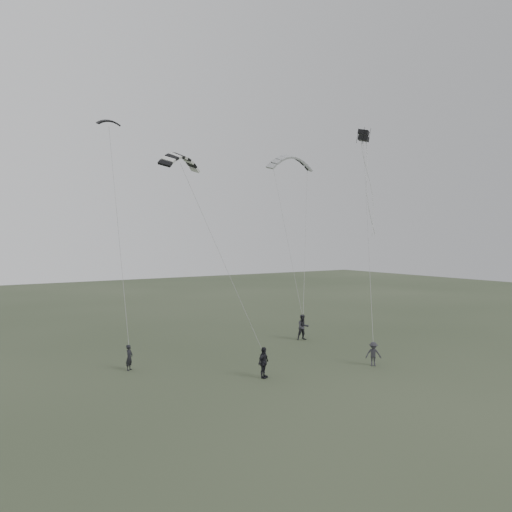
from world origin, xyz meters
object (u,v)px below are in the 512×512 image
kite_dark_small (109,121)px  flyer_right (303,327)px  kite_box (364,136)px  kite_striped (180,156)px  flyer_left (129,357)px  flyer_far (373,354)px  flyer_center (263,363)px  kite_pale_large (291,157)px

kite_dark_small → flyer_right: bearing=-17.3°
flyer_right → kite_box: 15.13m
kite_striped → flyer_left: bearing=114.5°
flyer_far → flyer_left: bearing=-172.8°
flyer_right → flyer_left: bearing=-159.0°
flyer_center → flyer_right: bearing=12.2°
flyer_left → kite_pale_large: size_ratio=0.36×
kite_striped → kite_box: (14.69, -0.05, 2.80)m
flyer_center → flyer_far: size_ratio=1.18×
flyer_left → flyer_far: (12.92, -7.20, -0.02)m
flyer_far → kite_pale_large: size_ratio=0.35×
flyer_center → kite_dark_small: (-4.95, 12.03, 15.18)m
flyer_far → flyer_center: bearing=-155.3°
flyer_center → kite_dark_small: kite_dark_small is taller
flyer_far → kite_pale_large: bearing=111.1°
flyer_center → flyer_far: (7.15, -1.48, -0.14)m
flyer_right → flyer_center: 11.03m
flyer_left → kite_dark_small: bearing=37.3°
flyer_left → flyer_right: 14.29m
flyer_right → flyer_far: 8.67m
flyer_center → kite_box: 18.87m
flyer_right → kite_striped: 16.87m
flyer_far → kite_dark_small: kite_dark_small is taller
flyer_left → kite_pale_large: kite_pale_large is taller
flyer_center → kite_striped: (-3.29, 3.78, 11.76)m
flyer_center → kite_dark_small: size_ratio=1.10×
flyer_far → kite_box: 16.16m
kite_dark_small → kite_striped: 9.09m
flyer_far → kite_box: kite_box is taller
flyer_right → kite_striped: bearing=-148.7°
kite_dark_small → flyer_far: bearing=-45.2°
kite_dark_small → kite_striped: size_ratio=0.52×
kite_pale_large → kite_striped: size_ratio=1.39×
flyer_right → flyer_center: (-8.45, -7.09, -0.11)m
flyer_center → kite_striped: bearing=103.3°
flyer_far → kite_striped: size_ratio=0.49×
flyer_far → kite_pale_large: kite_pale_large is taller
kite_box → kite_dark_small: bearing=116.8°
kite_box → kite_striped: bearing=143.5°
kite_dark_small → kite_box: (16.35, -8.31, -0.62)m
flyer_far → kite_dark_small: 23.74m
kite_box → flyer_left: bearing=137.1°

